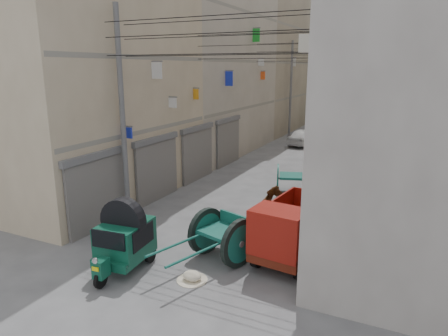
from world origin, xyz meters
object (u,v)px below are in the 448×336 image
Objects in this scene: mini_truck at (289,234)px; feed_sack at (192,276)px; auto_rickshaw at (124,237)px; distant_car_green at (337,119)px; tonga_cart at (222,236)px; second_cart at (293,178)px; distant_car_grey at (364,130)px; horse at (269,213)px; distant_car_white at (304,137)px.

mini_truck is 6.68× the size of feed_sack.
auto_rickshaw is 0.56× the size of distant_car_green.
second_cart is at bearing 107.18° from tonga_cart.
feed_sack is 27.55m from distant_car_grey.
mini_truck is at bearing -92.69° from second_cart.
mini_truck is at bearing 114.47° from distant_car_green.
horse is 17.51m from distant_car_white.
second_cart is 5.14m from horse.
tonga_cart is 2.05m from mini_truck.
second_cart is (-1.84, 6.93, -0.21)m from mini_truck.
second_cart is 24.28m from distant_car_green.
tonga_cart is 31.87m from distant_car_green.
second_cart is at bearing 112.31° from distant_car_green.
tonga_cart is 19.90m from distant_car_white.
distant_car_white is 12.06m from distant_car_green.
horse is 29.42m from distant_car_green.
horse reaches higher than distant_car_white.
distant_car_green is at bearing 84.13° from auto_rickshaw.
feed_sack is 0.15× the size of distant_car_white.
distant_car_grey is (-0.78, 25.31, -0.36)m from mini_truck.
tonga_cart is 2.59m from horse.
distant_car_green is (-2.00, 33.30, 0.49)m from feed_sack.
mini_truck is at bearing 23.78° from auto_rickshaw.
auto_rickshaw is 0.64× the size of distant_car_white.
auto_rickshaw is 21.46m from distant_car_white.
mini_truck is 1.03× the size of distant_car_grey.
horse reaches higher than distant_car_grey.
auto_rickshaw reaches higher than distant_car_white.
auto_rickshaw is 0.68× the size of distant_car_grey.
second_cart is 0.54× the size of distant_car_grey.
feed_sack is at bearing -79.77° from tonga_cart.
distant_car_white is (-2.58, 12.12, -0.09)m from second_cart.
horse reaches higher than feed_sack.
tonga_cart is 0.82× the size of distant_car_green.
auto_rickshaw reaches higher than feed_sack.
mini_truck is (1.93, 0.69, 0.16)m from tonga_cart.
second_cart is 1.01× the size of horse.
second_cart reaches higher than distant_car_white.
mini_truck is 2.24m from horse.
tonga_cart reaches higher than feed_sack.
distant_car_white is at bearing 115.02° from tonga_cart.
horse is 0.50× the size of distant_car_white.
feed_sack is (-2.13, -2.20, -0.80)m from mini_truck.
second_cart is at bearing 88.22° from feed_sack.
auto_rickshaw is 2.92m from tonga_cart.
mini_truck is 0.85× the size of distant_car_green.
feed_sack is at bearing -127.58° from mini_truck.
distant_car_white reaches higher than feed_sack.
auto_rickshaw reaches higher than tonga_cart.
second_cart reaches higher than distant_car_grey.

